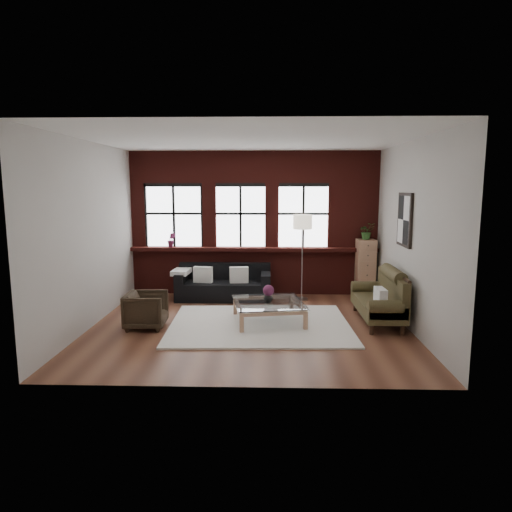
{
  "coord_description": "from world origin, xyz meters",
  "views": [
    {
      "loc": [
        0.35,
        -7.76,
        2.43
      ],
      "look_at": [
        0.1,
        0.6,
        1.15
      ],
      "focal_mm": 32.0,
      "sensor_mm": 36.0,
      "label": 1
    }
  ],
  "objects_px": {
    "vintage_settee": "(378,297)",
    "coffee_table": "(268,313)",
    "vase": "(268,297)",
    "floor_lamp": "(302,254)",
    "dark_sofa": "(224,282)",
    "drawer_chest": "(365,269)",
    "armchair": "(146,310)"
  },
  "relations": [
    {
      "from": "dark_sofa",
      "to": "coffee_table",
      "type": "distance_m",
      "value": 2.0
    },
    {
      "from": "vase",
      "to": "floor_lamp",
      "type": "distance_m",
      "value": 1.95
    },
    {
      "from": "dark_sofa",
      "to": "vase",
      "type": "height_order",
      "value": "dark_sofa"
    },
    {
      "from": "armchair",
      "to": "drawer_chest",
      "type": "xyz_separation_m",
      "value": [
        4.24,
        2.33,
        0.33
      ]
    },
    {
      "from": "dark_sofa",
      "to": "floor_lamp",
      "type": "height_order",
      "value": "floor_lamp"
    },
    {
      "from": "vase",
      "to": "coffee_table",
      "type": "bearing_deg",
      "value": 0.0
    },
    {
      "from": "vintage_settee",
      "to": "coffee_table",
      "type": "xyz_separation_m",
      "value": [
        -1.96,
        -0.13,
        -0.26
      ]
    },
    {
      "from": "vase",
      "to": "drawer_chest",
      "type": "bearing_deg",
      "value": 43.3
    },
    {
      "from": "dark_sofa",
      "to": "coffee_table",
      "type": "height_order",
      "value": "dark_sofa"
    },
    {
      "from": "floor_lamp",
      "to": "dark_sofa",
      "type": "bearing_deg",
      "value": -179.86
    },
    {
      "from": "vintage_settee",
      "to": "armchair",
      "type": "height_order",
      "value": "vintage_settee"
    },
    {
      "from": "coffee_table",
      "to": "floor_lamp",
      "type": "bearing_deg",
      "value": 67.73
    },
    {
      "from": "vase",
      "to": "armchair",
      "type": "bearing_deg",
      "value": -171.05
    },
    {
      "from": "dark_sofa",
      "to": "armchair",
      "type": "xyz_separation_m",
      "value": [
        -1.14,
        -2.07,
        -0.05
      ]
    },
    {
      "from": "dark_sofa",
      "to": "coffee_table",
      "type": "xyz_separation_m",
      "value": [
        0.97,
        -1.74,
        -0.17
      ]
    },
    {
      "from": "coffee_table",
      "to": "vintage_settee",
      "type": "bearing_deg",
      "value": 3.85
    },
    {
      "from": "dark_sofa",
      "to": "vintage_settee",
      "type": "bearing_deg",
      "value": -28.65
    },
    {
      "from": "coffee_table",
      "to": "drawer_chest",
      "type": "height_order",
      "value": "drawer_chest"
    },
    {
      "from": "armchair",
      "to": "vase",
      "type": "bearing_deg",
      "value": -83.64
    },
    {
      "from": "vintage_settee",
      "to": "armchair",
      "type": "xyz_separation_m",
      "value": [
        -4.08,
        -0.47,
        -0.14
      ]
    },
    {
      "from": "vintage_settee",
      "to": "floor_lamp",
      "type": "relative_size",
      "value": 0.86
    },
    {
      "from": "dark_sofa",
      "to": "vase",
      "type": "distance_m",
      "value": 2.0
    },
    {
      "from": "dark_sofa",
      "to": "vase",
      "type": "xyz_separation_m",
      "value": [
        0.97,
        -1.74,
        0.11
      ]
    },
    {
      "from": "vintage_settee",
      "to": "vase",
      "type": "height_order",
      "value": "vintage_settee"
    },
    {
      "from": "armchair",
      "to": "drawer_chest",
      "type": "relative_size",
      "value": 0.53
    },
    {
      "from": "vintage_settee",
      "to": "floor_lamp",
      "type": "height_order",
      "value": "floor_lamp"
    },
    {
      "from": "vintage_settee",
      "to": "drawer_chest",
      "type": "bearing_deg",
      "value": 85.15
    },
    {
      "from": "armchair",
      "to": "coffee_table",
      "type": "height_order",
      "value": "armchair"
    },
    {
      "from": "armchair",
      "to": "vase",
      "type": "distance_m",
      "value": 2.15
    },
    {
      "from": "dark_sofa",
      "to": "drawer_chest",
      "type": "distance_m",
      "value": 3.12
    },
    {
      "from": "dark_sofa",
      "to": "drawer_chest",
      "type": "bearing_deg",
      "value": 4.85
    },
    {
      "from": "floor_lamp",
      "to": "coffee_table",
      "type": "bearing_deg",
      "value": -112.27
    }
  ]
}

